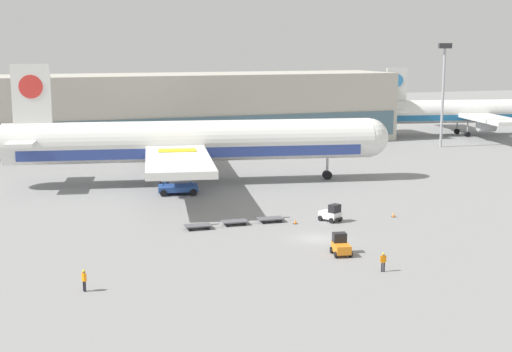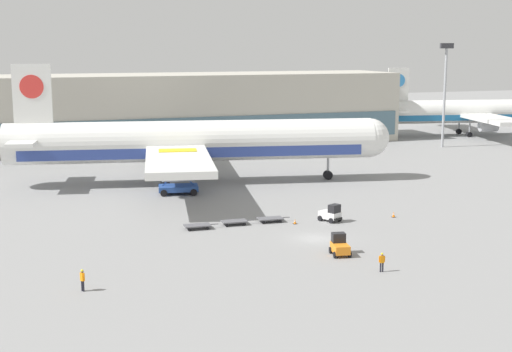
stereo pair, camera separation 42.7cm
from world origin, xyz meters
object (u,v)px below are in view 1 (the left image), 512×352
(airplane_distant, at_px, (476,112))
(ground_crew_far, at_px, (84,279))
(airplane_main, at_px, (187,143))
(baggage_dolly_second, at_px, (235,222))
(ground_crew_near, at_px, (383,260))
(baggage_tug_mid, at_px, (341,246))
(baggage_dolly_third, at_px, (271,219))
(baggage_tug_foreground, at_px, (331,214))
(light_mast, at_px, (443,86))
(scissor_lift_loader, at_px, (178,178))
(baggage_dolly_lead, at_px, (198,226))
(traffic_cone_near, at_px, (295,222))
(traffic_cone_far, at_px, (394,214))

(airplane_distant, bearing_deg, ground_crew_far, -129.22)
(airplane_main, distance_m, ground_crew_far, 46.37)
(baggage_dolly_second, distance_m, ground_crew_near, 21.27)
(baggage_tug_mid, relative_size, ground_crew_far, 1.46)
(ground_crew_near, bearing_deg, baggage_dolly_third, 108.00)
(baggage_dolly_second, height_order, ground_crew_far, ground_crew_far)
(baggage_tug_foreground, bearing_deg, light_mast, 110.45)
(airplane_distant, bearing_deg, scissor_lift_loader, -140.56)
(airplane_main, bearing_deg, baggage_tug_mid, -71.90)
(scissor_lift_loader, xyz_separation_m, baggage_dolly_lead, (-2.23, -18.89, -1.83))
(light_mast, height_order, baggage_dolly_lead, light_mast)
(baggage_dolly_second, bearing_deg, ground_crew_near, -67.45)
(baggage_dolly_lead, height_order, ground_crew_near, ground_crew_near)
(baggage_dolly_third, bearing_deg, baggage_dolly_lead, -174.78)
(baggage_tug_foreground, xyz_separation_m, traffic_cone_near, (-4.27, 0.20, -0.61))
(scissor_lift_loader, bearing_deg, airplane_distant, 38.92)
(baggage_tug_mid, height_order, traffic_cone_far, baggage_tug_mid)
(airplane_main, distance_m, baggage_tug_mid, 40.18)
(baggage_tug_foreground, bearing_deg, airplane_distant, 108.29)
(light_mast, relative_size, ground_crew_near, 11.54)
(ground_crew_far, relative_size, traffic_cone_far, 2.79)
(light_mast, xyz_separation_m, scissor_lift_loader, (-58.70, -27.07, -9.53))
(baggage_dolly_third, relative_size, ground_crew_near, 2.16)
(baggage_dolly_second, height_order, ground_crew_near, ground_crew_near)
(ground_crew_near, distance_m, ground_crew_far, 25.35)
(ground_crew_far, bearing_deg, traffic_cone_far, -97.54)
(baggage_tug_foreground, distance_m, ground_crew_near, 18.40)
(ground_crew_far, xyz_separation_m, traffic_cone_far, (36.31, 14.05, -0.76))
(airplane_main, xyz_separation_m, baggage_dolly_lead, (-5.30, -25.91, -5.45))
(airplane_main, xyz_separation_m, traffic_cone_near, (5.48, -27.22, -5.57))
(baggage_tug_mid, bearing_deg, scissor_lift_loader, 24.29)
(traffic_cone_near, bearing_deg, scissor_lift_loader, 112.93)
(airplane_main, height_order, baggage_dolly_second, airplane_main)
(traffic_cone_near, bearing_deg, baggage_dolly_second, 164.93)
(baggage_tug_mid, bearing_deg, baggage_dolly_lead, 47.40)
(baggage_tug_foreground, xyz_separation_m, ground_crew_near, (-3.55, -18.05, 0.14))
(baggage_dolly_second, xyz_separation_m, traffic_cone_far, (18.40, -2.54, -0.07))
(airplane_main, height_order, traffic_cone_near, airplane_main)
(baggage_dolly_third, bearing_deg, light_mast, 43.70)
(baggage_dolly_second, bearing_deg, airplane_main, 90.41)
(scissor_lift_loader, bearing_deg, baggage_dolly_lead, -85.84)
(baggage_dolly_third, relative_size, ground_crew_far, 2.05)
(traffic_cone_far, bearing_deg, airplane_main, 121.82)
(baggage_dolly_lead, xyz_separation_m, baggage_dolly_second, (4.28, 0.44, 0.00))
(ground_crew_near, bearing_deg, baggage_dolly_second, 119.24)
(baggage_tug_mid, height_order, ground_crew_near, baggage_tug_mid)
(scissor_lift_loader, xyz_separation_m, baggage_dolly_second, (2.05, -18.45, -1.83))
(airplane_main, xyz_separation_m, baggage_dolly_third, (3.18, -25.54, -5.45))
(light_mast, relative_size, baggage_dolly_second, 5.34)
(baggage_dolly_lead, bearing_deg, traffic_cone_near, -4.23)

